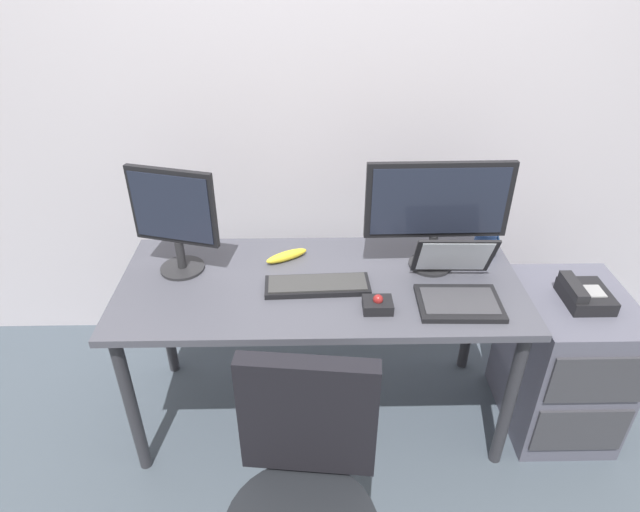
{
  "coord_description": "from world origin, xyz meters",
  "views": [
    {
      "loc": [
        -0.03,
        -1.77,
        1.96
      ],
      "look_at": [
        0.0,
        0.0,
        0.85
      ],
      "focal_mm": 30.26,
      "sensor_mm": 36.0,
      "label": 1
    }
  ],
  "objects_px": {
    "file_cabinet": "(562,361)",
    "laptop": "(457,285)",
    "desk_phone": "(584,295)",
    "monitor_main": "(438,207)",
    "monitor_side": "(174,216)",
    "keyboard": "(317,285)",
    "coffee_mug": "(485,242)",
    "banana": "(287,256)",
    "trackball_mouse": "(378,304)"
  },
  "relations": [
    {
      "from": "monitor_side",
      "to": "coffee_mug",
      "type": "bearing_deg",
      "value": 4.48
    },
    {
      "from": "file_cabinet",
      "to": "laptop",
      "type": "height_order",
      "value": "laptop"
    },
    {
      "from": "file_cabinet",
      "to": "laptop",
      "type": "bearing_deg",
      "value": -173.86
    },
    {
      "from": "laptop",
      "to": "trackball_mouse",
      "type": "bearing_deg",
      "value": -165.94
    },
    {
      "from": "desk_phone",
      "to": "banana",
      "type": "height_order",
      "value": "banana"
    },
    {
      "from": "file_cabinet",
      "to": "monitor_side",
      "type": "distance_m",
      "value": 1.75
    },
    {
      "from": "coffee_mug",
      "to": "banana",
      "type": "height_order",
      "value": "coffee_mug"
    },
    {
      "from": "monitor_side",
      "to": "desk_phone",
      "type": "bearing_deg",
      "value": -5.88
    },
    {
      "from": "keyboard",
      "to": "coffee_mug",
      "type": "xyz_separation_m",
      "value": [
        0.72,
        0.24,
        0.04
      ]
    },
    {
      "from": "monitor_side",
      "to": "file_cabinet",
      "type": "bearing_deg",
      "value": -5.27
    },
    {
      "from": "keyboard",
      "to": "banana",
      "type": "xyz_separation_m",
      "value": [
        -0.13,
        0.21,
        0.01
      ]
    },
    {
      "from": "monitor_main",
      "to": "trackball_mouse",
      "type": "height_order",
      "value": "monitor_main"
    },
    {
      "from": "desk_phone",
      "to": "monitor_side",
      "type": "height_order",
      "value": "monitor_side"
    },
    {
      "from": "monitor_main",
      "to": "banana",
      "type": "relative_size",
      "value": 3.01
    },
    {
      "from": "desk_phone",
      "to": "monitor_main",
      "type": "bearing_deg",
      "value": 163.49
    },
    {
      "from": "file_cabinet",
      "to": "monitor_main",
      "type": "bearing_deg",
      "value": 165.19
    },
    {
      "from": "monitor_main",
      "to": "keyboard",
      "type": "height_order",
      "value": "monitor_main"
    },
    {
      "from": "desk_phone",
      "to": "keyboard",
      "type": "height_order",
      "value": "keyboard"
    },
    {
      "from": "monitor_main",
      "to": "coffee_mug",
      "type": "xyz_separation_m",
      "value": [
        0.25,
        0.09,
        -0.22
      ]
    },
    {
      "from": "monitor_side",
      "to": "trackball_mouse",
      "type": "height_order",
      "value": "monitor_side"
    },
    {
      "from": "monitor_main",
      "to": "desk_phone",
      "type": "bearing_deg",
      "value": -16.51
    },
    {
      "from": "desk_phone",
      "to": "monitor_side",
      "type": "distance_m",
      "value": 1.64
    },
    {
      "from": "file_cabinet",
      "to": "keyboard",
      "type": "relative_size",
      "value": 1.61
    },
    {
      "from": "file_cabinet",
      "to": "monitor_main",
      "type": "relative_size",
      "value": 1.17
    },
    {
      "from": "monitor_main",
      "to": "laptop",
      "type": "distance_m",
      "value": 0.32
    },
    {
      "from": "desk_phone",
      "to": "monitor_main",
      "type": "height_order",
      "value": "monitor_main"
    },
    {
      "from": "keyboard",
      "to": "laptop",
      "type": "distance_m",
      "value": 0.54
    },
    {
      "from": "monitor_side",
      "to": "laptop",
      "type": "height_order",
      "value": "monitor_side"
    },
    {
      "from": "file_cabinet",
      "to": "laptop",
      "type": "relative_size",
      "value": 2.0
    },
    {
      "from": "laptop",
      "to": "keyboard",
      "type": "bearing_deg",
      "value": 173.16
    },
    {
      "from": "monitor_main",
      "to": "coffee_mug",
      "type": "relative_size",
      "value": 5.14
    },
    {
      "from": "keyboard",
      "to": "coffee_mug",
      "type": "relative_size",
      "value": 3.74
    },
    {
      "from": "coffee_mug",
      "to": "desk_phone",
      "type": "bearing_deg",
      "value": -38.68
    },
    {
      "from": "banana",
      "to": "file_cabinet",
      "type": "bearing_deg",
      "value": -10.23
    },
    {
      "from": "desk_phone",
      "to": "monitor_main",
      "type": "distance_m",
      "value": 0.68
    },
    {
      "from": "coffee_mug",
      "to": "monitor_main",
      "type": "bearing_deg",
      "value": -159.43
    },
    {
      "from": "file_cabinet",
      "to": "keyboard",
      "type": "height_order",
      "value": "keyboard"
    },
    {
      "from": "file_cabinet",
      "to": "desk_phone",
      "type": "xyz_separation_m",
      "value": [
        -0.01,
        -0.02,
        0.37
      ]
    },
    {
      "from": "monitor_side",
      "to": "trackball_mouse",
      "type": "relative_size",
      "value": 4.04
    },
    {
      "from": "coffee_mug",
      "to": "laptop",
      "type": "bearing_deg",
      "value": -122.16
    },
    {
      "from": "laptop",
      "to": "banana",
      "type": "height_order",
      "value": "laptop"
    },
    {
      "from": "desk_phone",
      "to": "file_cabinet",
      "type": "bearing_deg",
      "value": 63.22
    },
    {
      "from": "monitor_side",
      "to": "coffee_mug",
      "type": "xyz_separation_m",
      "value": [
        1.28,
        0.1,
        -0.19
      ]
    },
    {
      "from": "file_cabinet",
      "to": "coffee_mug",
      "type": "xyz_separation_m",
      "value": [
        -0.34,
        0.25,
        0.46
      ]
    },
    {
      "from": "monitor_side",
      "to": "keyboard",
      "type": "xyz_separation_m",
      "value": [
        0.56,
        -0.14,
        -0.24
      ]
    },
    {
      "from": "desk_phone",
      "to": "banana",
      "type": "bearing_deg",
      "value": 168.93
    },
    {
      "from": "file_cabinet",
      "to": "banana",
      "type": "bearing_deg",
      "value": 169.77
    },
    {
      "from": "keyboard",
      "to": "laptop",
      "type": "height_order",
      "value": "laptop"
    },
    {
      "from": "keyboard",
      "to": "banana",
      "type": "distance_m",
      "value": 0.24
    },
    {
      "from": "monitor_main",
      "to": "laptop",
      "type": "height_order",
      "value": "monitor_main"
    }
  ]
}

